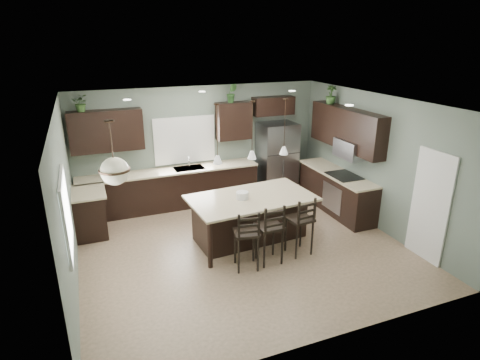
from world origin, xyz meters
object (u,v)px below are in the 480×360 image
(bar_stool_left, at_px, (246,239))
(plant_back_left, at_px, (81,103))
(serving_dish, at_px, (242,195))
(bar_stool_center, at_px, (269,233))
(refrigerator, at_px, (277,159))
(kitchen_island, at_px, (251,218))
(bar_stool_right, at_px, (299,225))

(bar_stool_left, height_order, plant_back_left, plant_back_left)
(serving_dish, distance_m, plant_back_left, 3.88)
(bar_stool_center, bearing_deg, refrigerator, 60.78)
(bar_stool_left, bearing_deg, plant_back_left, 136.74)
(serving_dish, relative_size, bar_stool_center, 0.21)
(kitchen_island, height_order, bar_stool_center, bar_stool_center)
(serving_dish, xyz_separation_m, bar_stool_left, (-0.29, -0.91, -0.43))
(kitchen_island, relative_size, bar_stool_left, 2.12)
(kitchen_island, bearing_deg, refrigerator, 48.55)
(bar_stool_center, height_order, bar_stool_right, bar_stool_center)
(plant_back_left, bearing_deg, bar_stool_right, -41.84)
(bar_stool_center, xyz_separation_m, plant_back_left, (-2.84, 3.20, 2.00))
(bar_stool_left, distance_m, plant_back_left, 4.49)
(bar_stool_center, bearing_deg, bar_stool_right, 5.79)
(refrigerator, distance_m, serving_dish, 2.80)
(bar_stool_left, relative_size, bar_stool_right, 0.97)
(serving_dish, bearing_deg, bar_stool_center, -79.35)
(kitchen_island, xyz_separation_m, bar_stool_left, (-0.49, -0.93, 0.10))
(refrigerator, distance_m, kitchen_island, 2.70)
(kitchen_island, relative_size, plant_back_left, 6.53)
(kitchen_island, bearing_deg, bar_stool_center, -96.42)
(kitchen_island, bearing_deg, bar_stool_left, -122.02)
(refrigerator, height_order, bar_stool_left, refrigerator)
(bar_stool_right, relative_size, plant_back_left, 3.15)
(refrigerator, xyz_separation_m, bar_stool_left, (-2.10, -3.05, -0.36))
(refrigerator, height_order, bar_stool_right, refrigerator)
(bar_stool_left, bearing_deg, serving_dish, 82.78)
(kitchen_island, distance_m, bar_stool_left, 1.05)
(bar_stool_right, bearing_deg, refrigerator, 64.93)
(serving_dish, relative_size, bar_stool_right, 0.21)
(kitchen_island, xyz_separation_m, serving_dish, (-0.20, -0.01, 0.53))
(refrigerator, bearing_deg, bar_stool_center, -118.58)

